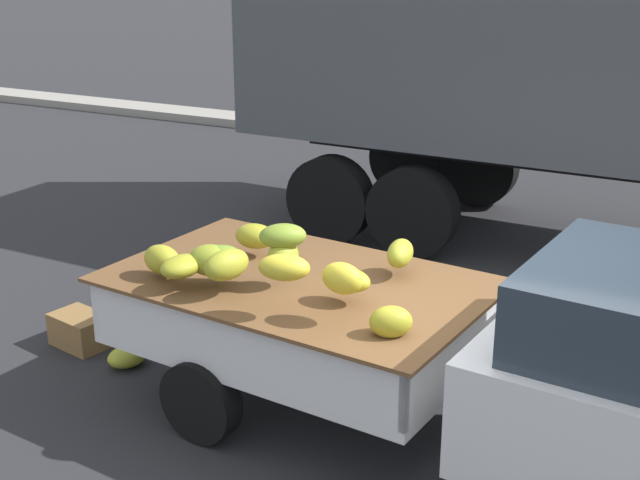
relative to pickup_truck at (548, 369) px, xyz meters
The scene contains 4 objects.
ground 1.02m from the pickup_truck, 164.32° to the left, with size 220.00×220.00×0.00m, color #28282B.
pickup_truck is the anchor object (origin of this frame).
fallen_banana_bunch_near_tailgate 3.71m from the pickup_truck, behind, with size 0.36×0.28×0.18m, color gold.
produce_crate 4.34m from the pickup_truck, behind, with size 0.52×0.36×0.30m, color olive.
Camera 1 is at (1.46, -5.31, 3.54)m, focal length 48.47 mm.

